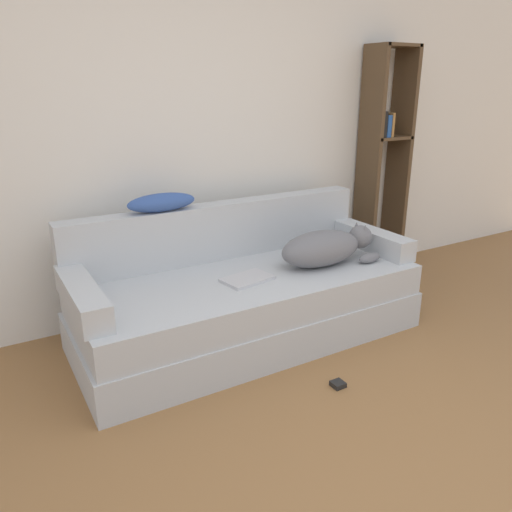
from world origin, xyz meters
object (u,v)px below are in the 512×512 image
Objects in this scene: laptop at (247,279)px; throw_pillow at (162,202)px; bookshelf at (384,154)px; power_adapter at (338,384)px; couch at (248,307)px; dog at (326,247)px.

throw_pillow is at bearing 117.38° from laptop.
bookshelf reaches higher than power_adapter.
couch is 1.84m from bookshelf.
couch is 6.62× the size of laptop.
laptop is (-0.05, -0.08, 0.23)m from couch.
dog is at bearing -11.34° from laptop.
throw_pillow is 6.30× the size of power_adapter.
dog is at bearing -10.24° from couch.
throw_pillow is at bearing -175.96° from bookshelf.
bookshelf reaches higher than throw_pillow.
couch is 4.94× the size of throw_pillow.
dog is 2.15× the size of laptop.
throw_pillow is 1.99m from bookshelf.
couch is at bearing 169.76° from dog.
power_adapter is at bearing -121.06° from dog.
dog is at bearing -26.70° from throw_pillow.
dog reaches higher than couch.
throw_pillow is 0.24× the size of bookshelf.
power_adapter is at bearing -138.93° from bookshelf.
throw_pillow reaches higher than dog.
bookshelf is at bearing 4.04° from throw_pillow.
power_adapter is (0.55, -1.11, -0.86)m from throw_pillow.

